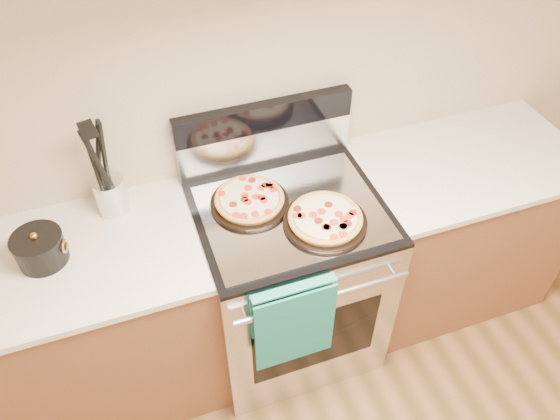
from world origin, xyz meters
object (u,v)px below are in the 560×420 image
object	(u,v)px
range_body	(288,280)
utensil_crock	(111,195)
pepperoni_pizza_front	(325,219)
saucepan	(40,250)
pepperoni_pizza_back	(250,200)

from	to	relation	value
range_body	utensil_crock	size ratio (longest dim) A/B	5.82
pepperoni_pizza_front	utensil_crock	distance (m)	0.85
range_body	saucepan	distance (m)	1.08
pepperoni_pizza_front	utensil_crock	xyz separation A→B (m)	(-0.76, 0.37, 0.04)
pepperoni_pizza_back	pepperoni_pizza_front	size ratio (longest dim) A/B	0.96
utensil_crock	saucepan	size ratio (longest dim) A/B	0.86
range_body	pepperoni_pizza_front	world-z (taller)	pepperoni_pizza_front
pepperoni_pizza_front	saucepan	world-z (taller)	saucepan
pepperoni_pizza_front	range_body	bearing A→B (deg)	127.40
range_body	pepperoni_pizza_front	xyz separation A→B (m)	(0.10, -0.13, 0.50)
range_body	pepperoni_pizza_front	size ratio (longest dim) A/B	2.77
pepperoni_pizza_back	utensil_crock	xyz separation A→B (m)	(-0.52, 0.17, 0.04)
pepperoni_pizza_back	pepperoni_pizza_front	xyz separation A→B (m)	(0.24, -0.20, 0.00)
pepperoni_pizza_back	pepperoni_pizza_front	bearing A→B (deg)	-39.24
saucepan	pepperoni_pizza_back	bearing A→B (deg)	0.91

